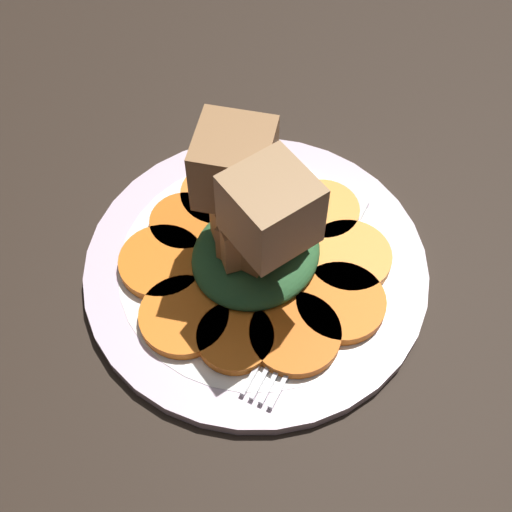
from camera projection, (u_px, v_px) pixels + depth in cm
name	position (u px, v px, depth cm)	size (l,w,h in cm)	color
table_slab	(256.00, 279.00, 53.47)	(120.00, 120.00, 2.00)	black
plate	(256.00, 268.00, 52.21)	(25.05, 25.05, 1.05)	silver
carrot_slice_0	(323.00, 211.00, 53.90)	(5.56, 5.56, 0.82)	#F99439
carrot_slice_1	(283.00, 191.00, 54.99)	(5.22, 5.22, 0.82)	orange
carrot_slice_2	(221.00, 195.00, 54.76)	(6.20, 6.20, 0.82)	orange
carrot_slice_3	(185.00, 223.00, 53.27)	(5.23, 5.23, 0.82)	#D76215
carrot_slice_4	(162.00, 262.00, 51.31)	(6.20, 6.20, 0.82)	orange
carrot_slice_5	(184.00, 316.00, 48.83)	(6.22, 6.22, 0.82)	orange
carrot_slice_6	(235.00, 338.00, 47.92)	(5.25, 5.25, 0.82)	orange
carrot_slice_7	(295.00, 334.00, 48.07)	(6.26, 6.26, 0.82)	orange
carrot_slice_8	(341.00, 303.00, 49.44)	(6.29, 6.29, 0.82)	orange
carrot_slice_9	(349.00, 257.00, 51.56)	(6.19, 6.19, 0.82)	orange
center_pile	(255.00, 224.00, 47.25)	(9.72, 10.11, 12.09)	#2D6033
fork	(311.00, 297.00, 49.92)	(18.23, 5.62, 0.40)	silver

